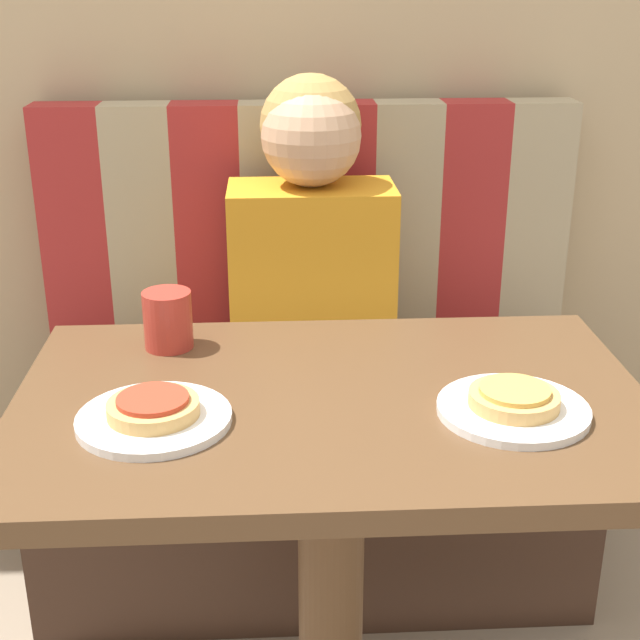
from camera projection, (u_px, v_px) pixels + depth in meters
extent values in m
cube|color=#382319|center=(312.00, 475.00, 1.99)|extent=(1.16, 0.49, 0.47)
cube|color=maroon|center=(77.00, 233.00, 1.96)|extent=(0.15, 0.09, 0.56)
cube|color=tan|center=(144.00, 232.00, 1.97)|extent=(0.15, 0.09, 0.56)
cube|color=maroon|center=(209.00, 231.00, 1.98)|extent=(0.15, 0.09, 0.56)
cube|color=tan|center=(275.00, 230.00, 1.98)|extent=(0.15, 0.09, 0.56)
cube|color=maroon|center=(340.00, 229.00, 1.99)|extent=(0.15, 0.09, 0.56)
cube|color=tan|center=(404.00, 228.00, 2.00)|extent=(0.15, 0.09, 0.56)
cube|color=maroon|center=(468.00, 227.00, 2.01)|extent=(0.15, 0.09, 0.56)
cube|color=tan|center=(532.00, 226.00, 2.01)|extent=(0.15, 0.09, 0.56)
cube|color=brown|center=(332.00, 407.00, 1.25)|extent=(0.89, 0.57, 0.03)
cylinder|color=brown|center=(331.00, 616.00, 1.39)|extent=(0.10, 0.10, 0.70)
cube|color=orange|center=(312.00, 288.00, 1.83)|extent=(0.33, 0.18, 0.42)
sphere|color=tan|center=(311.00, 136.00, 1.71)|extent=(0.19, 0.19, 0.19)
sphere|color=#AD8447|center=(311.00, 125.00, 1.73)|extent=(0.20, 0.20, 0.20)
cylinder|color=white|center=(154.00, 419.00, 1.17)|extent=(0.20, 0.20, 0.01)
cylinder|color=white|center=(513.00, 410.00, 1.19)|extent=(0.20, 0.20, 0.01)
cylinder|color=tan|center=(153.00, 408.00, 1.16)|extent=(0.12, 0.12, 0.02)
cylinder|color=#B73823|center=(153.00, 399.00, 1.16)|extent=(0.09, 0.09, 0.01)
cylinder|color=tan|center=(514.00, 399.00, 1.19)|extent=(0.12, 0.12, 0.02)
cylinder|color=gold|center=(515.00, 390.00, 1.18)|extent=(0.09, 0.09, 0.01)
cylinder|color=#B23328|center=(168.00, 320.00, 1.39)|extent=(0.08, 0.08, 0.09)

